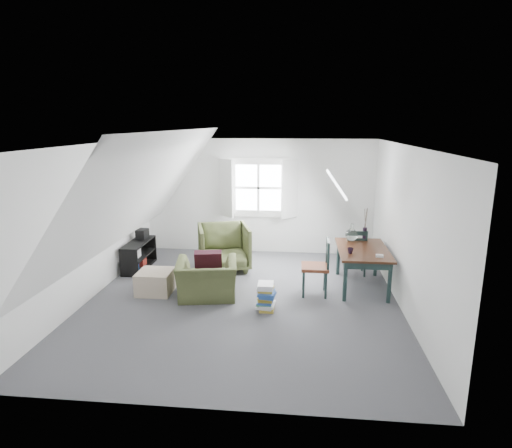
# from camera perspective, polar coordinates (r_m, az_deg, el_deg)

# --- Properties ---
(floor) EXTENTS (5.50, 5.50, 0.00)m
(floor) POSITION_cam_1_polar(r_m,az_deg,el_deg) (7.11, -1.80, -10.10)
(floor) COLOR #49494E
(floor) RESTS_ON ground
(ceiling) EXTENTS (5.50, 5.50, 0.00)m
(ceiling) POSITION_cam_1_polar(r_m,az_deg,el_deg) (6.53, -1.96, 10.47)
(ceiling) COLOR white
(ceiling) RESTS_ON wall_back
(wall_back) EXTENTS (5.00, 0.00, 5.00)m
(wall_back) POSITION_cam_1_polar(r_m,az_deg,el_deg) (9.39, 0.34, 3.68)
(wall_back) COLOR white
(wall_back) RESTS_ON ground
(wall_front) EXTENTS (5.00, 0.00, 5.00)m
(wall_front) POSITION_cam_1_polar(r_m,az_deg,el_deg) (4.13, -6.98, -9.24)
(wall_front) COLOR white
(wall_front) RESTS_ON ground
(wall_left) EXTENTS (0.00, 5.50, 5.50)m
(wall_left) POSITION_cam_1_polar(r_m,az_deg,el_deg) (7.46, -21.28, 0.21)
(wall_left) COLOR white
(wall_left) RESTS_ON ground
(wall_right) EXTENTS (0.00, 5.50, 5.50)m
(wall_right) POSITION_cam_1_polar(r_m,az_deg,el_deg) (6.85, 19.34, -0.74)
(wall_right) COLOR white
(wall_right) RESTS_ON ground
(slope_left) EXTENTS (3.19, 5.50, 4.48)m
(slope_left) POSITION_cam_1_polar(r_m,az_deg,el_deg) (6.98, -14.66, 4.24)
(slope_left) COLOR white
(slope_left) RESTS_ON wall_left
(slope_right) EXTENTS (3.19, 5.50, 4.48)m
(slope_right) POSITION_cam_1_polar(r_m,az_deg,el_deg) (6.58, 11.62, 3.87)
(slope_right) COLOR white
(slope_right) RESTS_ON wall_right
(dormer_window) EXTENTS (1.71, 0.35, 1.30)m
(dormer_window) POSITION_cam_1_polar(r_m,az_deg,el_deg) (9.28, 0.30, 4.82)
(dormer_window) COLOR white
(dormer_window) RESTS_ON wall_back
(skylight) EXTENTS (0.35, 0.75, 0.47)m
(skylight) POSITION_cam_1_polar(r_m,az_deg,el_deg) (7.87, 10.69, 5.21)
(skylight) COLOR white
(skylight) RESTS_ON slope_right
(armchair_near) EXTENTS (1.10, 1.00, 0.63)m
(armchair_near) POSITION_cam_1_polar(r_m,az_deg,el_deg) (7.26, -6.50, -9.66)
(armchair_near) COLOR #434B28
(armchair_near) RESTS_ON floor
(armchair_far) EXTENTS (1.19, 1.21, 0.89)m
(armchair_far) POSITION_cam_1_polar(r_m,az_deg,el_deg) (8.56, -4.25, -5.98)
(armchair_far) COLOR #434B28
(armchair_far) RESTS_ON floor
(throw_pillow) EXTENTS (0.49, 0.33, 0.47)m
(throw_pillow) POSITION_cam_1_polar(r_m,az_deg,el_deg) (7.20, -6.36, -5.20)
(throw_pillow) COLOR #330E18
(throw_pillow) RESTS_ON armchair_near
(ottoman) EXTENTS (0.57, 0.57, 0.38)m
(ottoman) POSITION_cam_1_polar(r_m,az_deg,el_deg) (7.54, -13.27, -7.52)
(ottoman) COLOR tan
(ottoman) RESTS_ON floor
(dining_table) EXTENTS (0.85, 1.42, 0.71)m
(dining_table) POSITION_cam_1_polar(r_m,az_deg,el_deg) (7.65, 14.03, -3.89)
(dining_table) COLOR #341B10
(dining_table) RESTS_ON floor
(demijohn) EXTENTS (0.23, 0.23, 0.32)m
(demijohn) POSITION_cam_1_polar(r_m,az_deg,el_deg) (7.99, 12.61, -1.38)
(demijohn) COLOR silver
(demijohn) RESTS_ON dining_table
(vase_twigs) EXTENTS (0.08, 0.09, 0.60)m
(vase_twigs) POSITION_cam_1_polar(r_m,az_deg,el_deg) (8.12, 14.29, -1.21)
(vase_twigs) COLOR black
(vase_twigs) RESTS_ON dining_table
(cup) EXTENTS (0.12, 0.12, 0.09)m
(cup) POSITION_cam_1_polar(r_m,az_deg,el_deg) (7.30, 12.45, -3.85)
(cup) COLOR black
(cup) RESTS_ON dining_table
(paper_box) EXTENTS (0.13, 0.09, 0.04)m
(paper_box) POSITION_cam_1_polar(r_m,az_deg,el_deg) (7.22, 16.15, -4.10)
(paper_box) COLOR white
(paper_box) RESTS_ON dining_table
(dining_chair_far) EXTENTS (0.42, 0.42, 0.89)m
(dining_chair_far) POSITION_cam_1_polar(r_m,az_deg,el_deg) (8.33, 13.13, -3.49)
(dining_chair_far) COLOR #602917
(dining_chair_far) RESTS_ON floor
(dining_chair_near) EXTENTS (0.45, 0.45, 0.96)m
(dining_chair_near) POSITION_cam_1_polar(r_m,az_deg,el_deg) (7.23, 8.16, -5.59)
(dining_chair_near) COLOR #602917
(dining_chair_near) RESTS_ON floor
(media_shelf) EXTENTS (0.35, 1.06, 0.54)m
(media_shelf) POSITION_cam_1_polar(r_m,az_deg,el_deg) (8.79, -15.42, -4.24)
(media_shelf) COLOR black
(media_shelf) RESTS_ON floor
(electronics_box) EXTENTS (0.21, 0.27, 0.21)m
(electronics_box) POSITION_cam_1_polar(r_m,az_deg,el_deg) (8.94, -14.92, -1.32)
(electronics_box) COLOR black
(electronics_box) RESTS_ON media_shelf
(magazine_stack) EXTENTS (0.31, 0.37, 0.42)m
(magazine_stack) POSITION_cam_1_polar(r_m,az_deg,el_deg) (6.69, 1.35, -9.66)
(magazine_stack) COLOR #B29933
(magazine_stack) RESTS_ON floor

